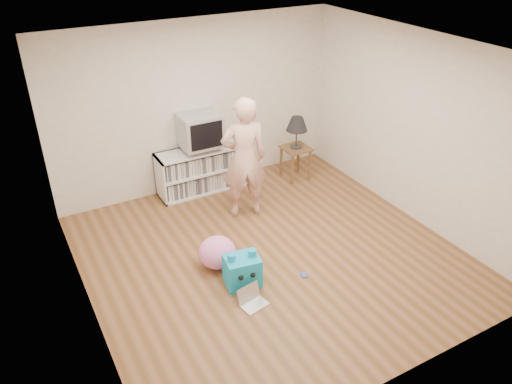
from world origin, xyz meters
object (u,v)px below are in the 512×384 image
at_px(side_table, 296,155).
at_px(table_lamp, 297,125).
at_px(media_unit, 202,169).
at_px(person, 244,158).
at_px(laptop, 251,299).
at_px(plush_blue, 242,271).
at_px(plush_pink, 217,252).
at_px(crt_tv, 200,130).
at_px(dvd_deck, 201,147).

relative_size(side_table, table_lamp, 1.07).
relative_size(media_unit, person, 0.79).
bearing_deg(side_table, laptop, -131.89).
height_order(media_unit, laptop, media_unit).
bearing_deg(plush_blue, media_unit, 86.33).
height_order(person, plush_pink, person).
distance_m(media_unit, person, 1.13).
bearing_deg(person, plush_pink, 61.73).
xyz_separation_m(media_unit, table_lamp, (1.50, -0.39, 0.59)).
bearing_deg(side_table, plush_pink, -144.48).
distance_m(crt_tv, side_table, 1.66).
height_order(dvd_deck, side_table, dvd_deck).
relative_size(table_lamp, plush_blue, 1.11).
distance_m(table_lamp, plush_blue, 2.92).
bearing_deg(dvd_deck, table_lamp, -13.88).
xyz_separation_m(table_lamp, person, (-1.25, -0.58, -0.06)).
xyz_separation_m(side_table, person, (-1.25, -0.58, 0.47)).
distance_m(table_lamp, laptop, 3.25).
bearing_deg(side_table, crt_tv, 166.24).
bearing_deg(dvd_deck, laptop, -102.34).
height_order(dvd_deck, person, person).
xyz_separation_m(dvd_deck, plush_pink, (-0.63, -1.89, -0.54)).
bearing_deg(media_unit, laptop, -102.27).
xyz_separation_m(table_lamp, laptop, (-2.09, -2.33, -0.89)).
height_order(side_table, person, person).
height_order(crt_tv, laptop, crt_tv).
xyz_separation_m(media_unit, plush_pink, (-0.63, -1.90, -0.15)).
bearing_deg(media_unit, plush_pink, -108.27).
bearing_deg(table_lamp, side_table, 0.00).
bearing_deg(laptop, plush_pink, 81.62).
distance_m(media_unit, plush_pink, 2.01).
height_order(media_unit, plush_pink, media_unit).
bearing_deg(laptop, person, 53.24).
xyz_separation_m(dvd_deck, laptop, (-0.59, -2.70, -0.68)).
bearing_deg(dvd_deck, person, -75.15).
height_order(side_table, laptop, side_table).
bearing_deg(plush_pink, table_lamp, 35.52).
distance_m(dvd_deck, table_lamp, 1.56).
bearing_deg(plush_pink, plush_blue, -77.10).
bearing_deg(person, table_lamp, -140.34).
relative_size(media_unit, table_lamp, 2.72).
relative_size(side_table, plush_pink, 1.18).
relative_size(media_unit, plush_blue, 3.03).
height_order(table_lamp, laptop, table_lamp).
bearing_deg(laptop, side_table, 37.02).
relative_size(crt_tv, plush_pink, 1.29).
xyz_separation_m(crt_tv, table_lamp, (1.50, -0.37, -0.08)).
relative_size(dvd_deck, crt_tv, 0.75).
bearing_deg(plush_blue, person, 69.92).
bearing_deg(dvd_deck, media_unit, 90.00).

